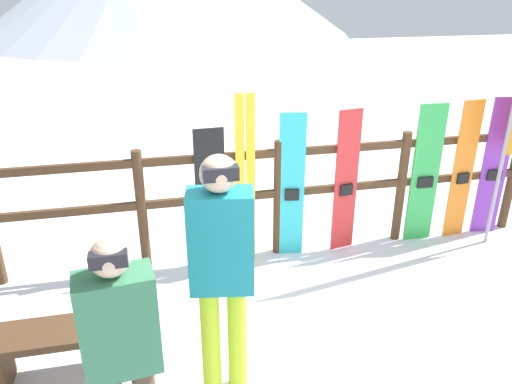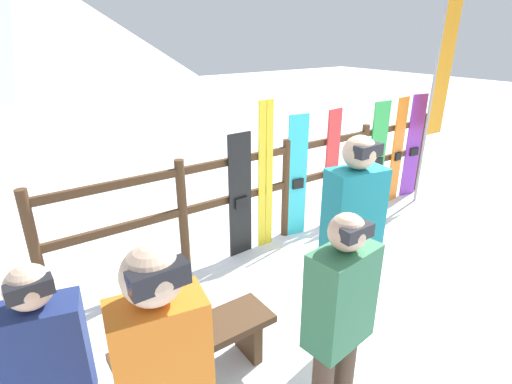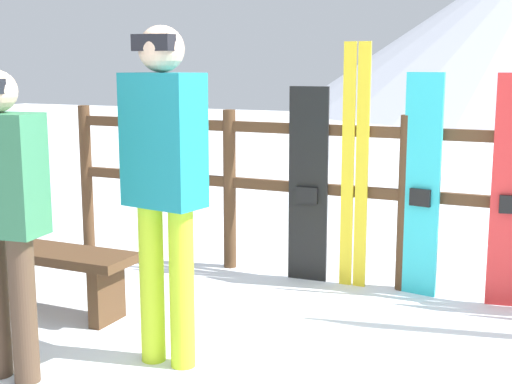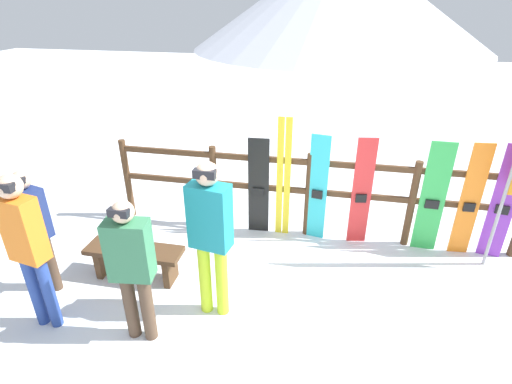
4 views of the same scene
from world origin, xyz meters
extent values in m
cylinder|color=#4C331E|center=(-2.79, 1.88, 0.63)|extent=(0.10, 0.10, 1.26)
cylinder|color=#4C331E|center=(-1.39, 1.88, 0.63)|extent=(0.10, 0.10, 1.26)
cylinder|color=#4C331E|center=(0.00, 1.88, 0.63)|extent=(0.10, 0.10, 1.26)
cube|color=#4C331E|center=(0.00, 1.88, 0.69)|extent=(5.57, 0.05, 0.08)
cube|color=#4C331E|center=(0.00, 1.88, 1.14)|extent=(5.57, 0.05, 0.08)
cube|color=#4C331E|center=(-1.99, 0.44, 0.40)|extent=(1.19, 0.36, 0.06)
cube|color=#4C331E|center=(-1.54, 0.44, 0.19)|extent=(0.08, 0.29, 0.37)
cylinder|color=#4C3828|center=(-1.40, -0.44, 0.38)|extent=(0.13, 0.13, 0.77)
cube|color=#33724C|center=(-1.49, -0.44, 1.07)|extent=(0.43, 0.27, 0.61)
cylinder|color=#B7D826|center=(-0.96, 0.06, 0.44)|extent=(0.13, 0.13, 0.88)
cylinder|color=#B7D826|center=(-0.77, 0.06, 0.44)|extent=(0.13, 0.13, 0.88)
cube|color=teal|center=(-0.86, 0.06, 1.22)|extent=(0.45, 0.29, 0.69)
sphere|color=#D8B293|center=(-0.86, 0.06, 1.69)|extent=(0.24, 0.24, 0.24)
cube|color=black|center=(-0.86, -0.01, 1.72)|extent=(0.21, 0.08, 0.08)
cube|color=black|center=(-0.71, 1.82, 0.73)|extent=(0.30, 0.04, 1.45)
cube|color=black|center=(-0.71, 1.80, 0.65)|extent=(0.17, 0.04, 0.12)
cube|color=yellow|center=(-0.41, 1.82, 0.88)|extent=(0.09, 0.02, 1.77)
cube|color=yellow|center=(-0.30, 1.82, 0.88)|extent=(0.09, 0.02, 1.77)
cube|color=#2DBFCC|center=(0.12, 1.82, 0.78)|extent=(0.27, 0.07, 1.56)
cube|color=black|center=(0.12, 1.80, 0.70)|extent=(0.15, 0.06, 0.12)
cube|color=red|center=(0.72, 1.82, 0.78)|extent=(0.26, 0.07, 1.56)
cube|color=black|center=(0.72, 1.80, 0.70)|extent=(0.15, 0.05, 0.12)
camera|label=1|loc=(-1.24, -2.69, 2.78)|focal=35.00mm
camera|label=2|loc=(-2.94, -1.67, 2.45)|focal=28.00mm
camera|label=3|loc=(1.10, -3.08, 1.61)|focal=50.00mm
camera|label=4|loc=(0.27, -3.20, 3.22)|focal=28.00mm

